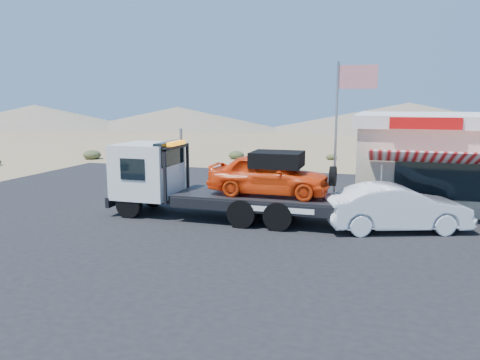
# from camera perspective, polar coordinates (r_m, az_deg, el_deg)

# --- Properties ---
(ground) EXTENTS (120.00, 120.00, 0.00)m
(ground) POSITION_cam_1_polar(r_m,az_deg,el_deg) (16.36, -7.10, -6.47)
(ground) COLOR #907351
(ground) RESTS_ON ground
(asphalt_lot) EXTENTS (32.00, 24.00, 0.02)m
(asphalt_lot) POSITION_cam_1_polar(r_m,az_deg,el_deg) (18.46, 2.42, -4.50)
(asphalt_lot) COLOR black
(asphalt_lot) RESTS_ON ground
(tow_truck) EXTENTS (8.78, 2.60, 2.94)m
(tow_truck) POSITION_cam_1_polar(r_m,az_deg,el_deg) (18.01, -2.79, 0.25)
(tow_truck) COLOR black
(tow_truck) RESTS_ON asphalt_lot
(white_sedan) EXTENTS (5.20, 3.26, 1.62)m
(white_sedan) POSITION_cam_1_polar(r_m,az_deg,el_deg) (17.24, 18.52, -3.23)
(white_sedan) COLOR white
(white_sedan) RESTS_ON asphalt_lot
(jerky_store) EXTENTS (10.40, 9.97, 3.90)m
(jerky_store) POSITION_cam_1_polar(r_m,az_deg,el_deg) (23.79, 26.61, 2.53)
(jerky_store) COLOR #BEAE90
(jerky_store) RESTS_ON asphalt_lot
(flagpole) EXTENTS (1.55, 0.10, 6.00)m
(flagpole) POSITION_cam_1_polar(r_m,az_deg,el_deg) (18.91, 12.37, 7.14)
(flagpole) COLOR #99999E
(flagpole) RESTS_ON asphalt_lot
(desert_scrub) EXTENTS (25.78, 33.39, 0.74)m
(desert_scrub) POSITION_cam_1_polar(r_m,az_deg,el_deg) (30.79, -22.03, 1.09)
(desert_scrub) COLOR #3D4424
(desert_scrub) RESTS_ON ground
(distant_hills) EXTENTS (126.00, 48.00, 4.20)m
(distant_hills) POSITION_cam_1_polar(r_m,az_deg,el_deg) (71.39, 3.80, 7.54)
(distant_hills) COLOR #726B59
(distant_hills) RESTS_ON ground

